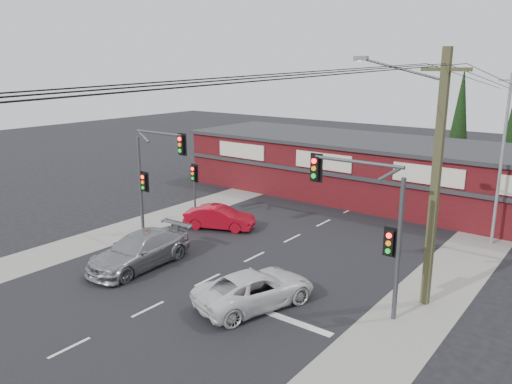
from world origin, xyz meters
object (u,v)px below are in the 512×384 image
Objects in this scene: silver_suv at (140,250)px; utility_pole at (433,172)px; shop_building at (363,168)px; white_suv at (255,289)px; red_sedan at (219,217)px.

utility_pole is (12.03, 4.42, 4.60)m from silver_suv.
shop_building is 2.73× the size of utility_pole.
white_suv reaches higher than red_sedan.
shop_building is (3.38, 11.88, 1.46)m from red_sedan.
shop_building reaches higher than silver_suv.
red_sedan is 12.44m from shop_building.
white_suv is at bearing -77.27° from shop_building.
white_suv is at bearing -0.85° from silver_suv.
shop_building reaches higher than white_suv.
silver_suv is 1.34× the size of red_sedan.
white_suv is at bearing -153.08° from red_sedan.
utility_pole is (5.24, 4.25, 4.70)m from white_suv.
silver_suv is 13.62m from utility_pole.
utility_pole is at bearing -56.24° from shop_building.
red_sedan is 0.41× the size of utility_pole.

